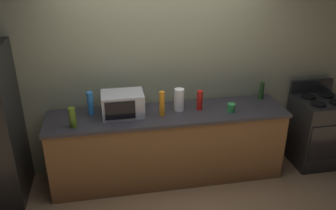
{
  "coord_description": "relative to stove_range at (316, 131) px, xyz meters",
  "views": [
    {
      "loc": [
        -0.68,
        -3.3,
        2.71
      ],
      "look_at": [
        0.0,
        0.4,
        1.0
      ],
      "focal_mm": 37.83,
      "sensor_mm": 36.0,
      "label": 1
    }
  ],
  "objects": [
    {
      "name": "bottle_wine",
      "position": [
        -0.75,
        0.19,
        0.55
      ],
      "size": [
        0.06,
        0.06,
        0.23
      ],
      "primitive_type": "cylinder",
      "color": "#1E3F19",
      "rests_on": "counter_run"
    },
    {
      "name": "bottle_olive_oil",
      "position": [
        -3.08,
        -0.16,
        0.55
      ],
      "size": [
        0.08,
        0.08,
        0.22
      ],
      "primitive_type": "cylinder",
      "color": "#4C6B19",
      "rests_on": "counter_run"
    },
    {
      "name": "paper_towel_roll",
      "position": [
        -1.86,
        0.05,
        0.57
      ],
      "size": [
        0.12,
        0.12,
        0.27
      ],
      "primitive_type": "cylinder",
      "color": "white",
      "rests_on": "counter_run"
    },
    {
      "name": "back_wall",
      "position": [
        -2.0,
        0.41,
        0.89
      ],
      "size": [
        6.4,
        0.1,
        2.7
      ],
      "primitive_type": "cube",
      "color": "gray",
      "rests_on": "ground_plane"
    },
    {
      "name": "bottle_spray_cleaner",
      "position": [
        -2.89,
        0.12,
        0.58
      ],
      "size": [
        0.07,
        0.07,
        0.28
      ],
      "primitive_type": "cylinder",
      "color": "#338CE5",
      "rests_on": "counter_run"
    },
    {
      "name": "mug_green",
      "position": [
        -1.26,
        -0.11,
        0.49
      ],
      "size": [
        0.09,
        0.09,
        0.1
      ],
      "primitive_type": "cylinder",
      "color": "#2D8C47",
      "rests_on": "counter_run"
    },
    {
      "name": "bottle_hot_sauce",
      "position": [
        -1.61,
        0.03,
        0.56
      ],
      "size": [
        0.07,
        0.07,
        0.24
      ],
      "primitive_type": "cylinder",
      "color": "red",
      "rests_on": "counter_run"
    },
    {
      "name": "microwave",
      "position": [
        -2.52,
        0.05,
        0.57
      ],
      "size": [
        0.48,
        0.35,
        0.27
      ],
      "color": "#B7BABF",
      "rests_on": "counter_run"
    },
    {
      "name": "bottle_dish_soap",
      "position": [
        -2.08,
        -0.05,
        0.59
      ],
      "size": [
        0.06,
        0.06,
        0.29
      ],
      "primitive_type": "cylinder",
      "color": "orange",
      "rests_on": "counter_run"
    },
    {
      "name": "counter_run",
      "position": [
        -2.0,
        0.0,
        -0.01
      ],
      "size": [
        2.84,
        0.64,
        0.9
      ],
      "color": "brown",
      "rests_on": "ground_plane"
    },
    {
      "name": "stove_range",
      "position": [
        0.0,
        0.0,
        0.0
      ],
      "size": [
        0.6,
        0.61,
        1.08
      ],
      "color": "black",
      "rests_on": "ground_plane"
    },
    {
      "name": "ground_plane",
      "position": [
        -2.0,
        -0.4,
        -0.46
      ],
      "size": [
        8.0,
        8.0,
        0.0
      ],
      "primitive_type": "plane",
      "color": "#93704C"
    }
  ]
}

